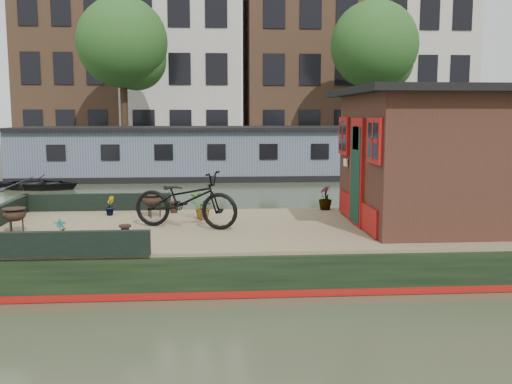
{
  "coord_description": "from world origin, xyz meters",
  "views": [
    {
      "loc": [
        -2.09,
        -9.84,
        2.6
      ],
      "look_at": [
        -1.33,
        0.5,
        1.2
      ],
      "focal_mm": 40.0,
      "sensor_mm": 36.0,
      "label": 1
    }
  ],
  "objects": [
    {
      "name": "far_houseboat",
      "position": [
        0.0,
        14.0,
        0.97
      ],
      "size": [
        20.4,
        4.4,
        2.11
      ],
      "color": "slate",
      "rests_on": "ground"
    },
    {
      "name": "potted_plant_e",
      "position": [
        -4.21,
        -1.7,
        0.8
      ],
      "size": [
        0.12,
        0.17,
        0.29
      ],
      "primitive_type": "imported",
      "rotation": [
        0.0,
        0.0,
        1.43
      ],
      "color": "#9D3A2E",
      "rests_on": "houseboat_deck"
    },
    {
      "name": "townhouse_row",
      "position": [
        0.15,
        27.5,
        7.9
      ],
      "size": [
        27.25,
        8.0,
        16.5
      ],
      "color": "brown",
      "rests_on": "ground"
    },
    {
      "name": "potted_plant_a",
      "position": [
        -4.48,
        -1.0,
        0.83
      ],
      "size": [
        0.23,
        0.21,
        0.36
      ],
      "primitive_type": "imported",
      "rotation": [
        0.0,
        0.0,
        0.55
      ],
      "color": "#99612B",
      "rests_on": "houseboat_deck"
    },
    {
      "name": "cabin",
      "position": [
        2.19,
        0.0,
        1.88
      ],
      "size": [
        4.0,
        3.5,
        2.42
      ],
      "color": "#341C14",
      "rests_on": "houseboat_deck"
    },
    {
      "name": "brazier_front",
      "position": [
        -5.41,
        -0.28,
        0.86
      ],
      "size": [
        0.48,
        0.48,
        0.42
      ],
      "primitive_type": null,
      "rotation": [
        0.0,
        0.0,
        -0.26
      ],
      "color": "black",
      "rests_on": "houseboat_deck"
    },
    {
      "name": "tree_right",
      "position": [
        6.14,
        19.07,
        5.89
      ],
      "size": [
        4.4,
        4.4,
        7.4
      ],
      "color": "#332316",
      "rests_on": "quay"
    },
    {
      "name": "bow_bulwark",
      "position": [
        -5.07,
        0.0,
        0.82
      ],
      "size": [
        3.0,
        4.0,
        0.35
      ],
      "color": "black",
      "rests_on": "houseboat_deck"
    },
    {
      "name": "ground",
      "position": [
        0.0,
        0.0,
        0.0
      ],
      "size": [
        120.0,
        120.0,
        0.0
      ],
      "primitive_type": "plane",
      "color": "#343F28",
      "rests_on": "ground"
    },
    {
      "name": "houseboat_deck",
      "position": [
        0.0,
        0.0,
        0.62
      ],
      "size": [
        11.8,
        3.8,
        0.05
      ],
      "primitive_type": "cube",
      "color": "#877254",
      "rests_on": "houseboat_hull"
    },
    {
      "name": "quay",
      "position": [
        0.0,
        20.5,
        0.45
      ],
      "size": [
        60.0,
        6.0,
        0.9
      ],
      "primitive_type": "cube",
      "color": "#47443F",
      "rests_on": "ground"
    },
    {
      "name": "bollard_stbd",
      "position": [
        -3.52,
        -0.82,
        0.76
      ],
      "size": [
        0.19,
        0.19,
        0.22
      ],
      "primitive_type": "cylinder",
      "color": "black",
      "rests_on": "houseboat_deck"
    },
    {
      "name": "dinghy",
      "position": [
        -8.34,
        10.71,
        0.31
      ],
      "size": [
        3.47,
        2.84,
        0.63
      ],
      "primitive_type": "imported",
      "rotation": [
        0.0,
        0.0,
        1.32
      ],
      "color": "black",
      "rests_on": "ground"
    },
    {
      "name": "houseboat_hull",
      "position": [
        -1.33,
        0.0,
        0.27
      ],
      "size": [
        14.01,
        4.02,
        0.6
      ],
      "color": "black",
      "rests_on": "ground"
    },
    {
      "name": "potted_plant_c",
      "position": [
        -2.33,
        0.77,
        0.89
      ],
      "size": [
        0.53,
        0.5,
        0.47
      ],
      "primitive_type": "imported",
      "rotation": [
        0.0,
        0.0,
        3.52
      ],
      "color": "#9F3B2E",
      "rests_on": "houseboat_deck"
    },
    {
      "name": "tree_left",
      "position": [
        -6.36,
        19.07,
        5.89
      ],
      "size": [
        4.4,
        4.4,
        7.4
      ],
      "color": "#332316",
      "rests_on": "quay"
    },
    {
      "name": "potted_plant_b",
      "position": [
        -4.14,
        1.35,
        0.84
      ],
      "size": [
        0.2,
        0.23,
        0.38
      ],
      "primitive_type": "imported",
      "rotation": [
        0.0,
        0.0,
        1.75
      ],
      "color": "brown",
      "rests_on": "houseboat_deck"
    },
    {
      "name": "bollard_port",
      "position": [
        -2.91,
        1.53,
        0.77
      ],
      "size": [
        0.2,
        0.2,
        0.23
      ],
      "primitive_type": "cylinder",
      "color": "black",
      "rests_on": "houseboat_deck"
    },
    {
      "name": "brazier_rear",
      "position": [
        -3.27,
        1.08,
        0.87
      ],
      "size": [
        0.48,
        0.48,
        0.45
      ],
      "primitive_type": null,
      "rotation": [
        0.0,
        0.0,
        0.18
      ],
      "color": "black",
      "rests_on": "houseboat_deck"
    },
    {
      "name": "potted_plant_d",
      "position": [
        0.2,
        1.7,
        0.9
      ],
      "size": [
        0.34,
        0.34,
        0.51
      ],
      "primitive_type": "imported",
      "rotation": [
        0.0,
        0.0,
        4.93
      ],
      "color": "maroon",
      "rests_on": "houseboat_deck"
    },
    {
      "name": "bicycle",
      "position": [
        -2.59,
        -0.01,
        1.15
      ],
      "size": [
        2.0,
        1.24,
        0.99
      ],
      "primitive_type": "imported",
      "rotation": [
        0.0,
        0.0,
        1.24
      ],
      "color": "black",
      "rests_on": "houseboat_deck"
    }
  ]
}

